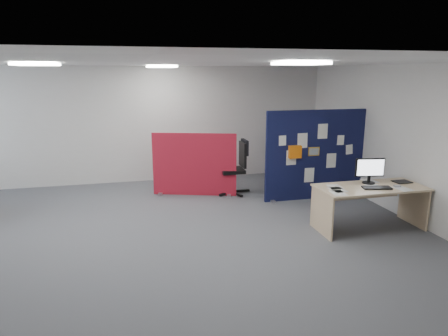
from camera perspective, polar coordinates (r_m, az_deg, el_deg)
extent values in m
plane|color=#575A5F|center=(6.54, -10.53, -9.73)|extent=(9.00, 9.00, 0.00)
cube|color=white|center=(6.02, -11.66, 14.64)|extent=(9.00, 7.00, 0.02)
cube|color=silver|center=(9.59, -12.16, 5.99)|extent=(9.00, 0.02, 2.70)
cube|color=silver|center=(2.80, -7.25, -12.07)|extent=(9.00, 0.02, 2.70)
cube|color=silver|center=(7.76, 24.34, 3.38)|extent=(0.02, 7.00, 2.70)
cube|color=white|center=(5.50, 10.86, 14.49)|extent=(0.60, 0.60, 0.04)
cube|color=white|center=(6.63, -25.26, 13.27)|extent=(0.60, 0.60, 0.04)
cube|color=white|center=(8.55, -8.93, 14.13)|extent=(0.60, 0.60, 0.04)
cube|color=black|center=(8.34, 13.19, 1.83)|extent=(2.22, 0.06, 1.83)
cube|color=#A09FA4|center=(8.19, 6.82, -4.62)|extent=(0.08, 0.30, 0.04)
cube|color=#A09FA4|center=(9.02, 18.35, -3.51)|extent=(0.08, 0.30, 0.04)
cube|color=white|center=(7.93, 8.36, 3.90)|extent=(0.15, 0.01, 0.20)
cube|color=white|center=(8.10, 11.15, 3.86)|extent=(0.21, 0.01, 0.30)
cube|color=white|center=(8.26, 13.92, 5.12)|extent=(0.21, 0.01, 0.30)
cube|color=white|center=(8.49, 16.33, 3.85)|extent=(0.15, 0.01, 0.20)
cube|color=white|center=(8.07, 9.59, 1.47)|extent=(0.21, 0.01, 0.30)
cube|color=white|center=(8.47, 15.07, 1.04)|extent=(0.21, 0.01, 0.30)
cube|color=white|center=(8.63, 17.46, 2.54)|extent=(0.15, 0.01, 0.20)
cube|color=white|center=(8.32, 12.07, -0.99)|extent=(0.21, 0.01, 0.30)
cube|color=gold|center=(8.25, 12.71, 2.31)|extent=(0.24, 0.01, 0.18)
cube|color=orange|center=(8.03, 10.11, 2.28)|extent=(0.25, 0.10, 0.25)
cube|color=#D3B387|center=(6.98, 20.23, -2.61)|extent=(1.78, 0.79, 0.03)
cube|color=#D3B387|center=(6.66, 13.78, -6.21)|extent=(0.03, 0.73, 0.70)
cube|color=#D3B387|center=(7.59, 25.44, -4.73)|extent=(0.03, 0.73, 0.70)
cube|color=#D3B387|center=(7.32, 18.55, -3.10)|extent=(1.60, 0.02, 0.30)
cylinder|color=black|center=(7.16, 19.94, -2.00)|extent=(0.21, 0.21, 0.02)
cube|color=black|center=(7.14, 19.98, -1.52)|extent=(0.05, 0.04, 0.10)
cube|color=black|center=(7.09, 20.11, 0.09)|extent=(0.49, 0.11, 0.31)
cube|color=white|center=(7.08, 20.20, 0.05)|extent=(0.45, 0.07, 0.27)
cube|color=black|center=(6.90, 20.99, -2.64)|extent=(0.48, 0.27, 0.02)
cube|color=#A09FA4|center=(7.11, 23.50, -2.39)|extent=(0.11, 0.07, 0.03)
cube|color=black|center=(7.45, 24.08, -1.80)|extent=(0.29, 0.23, 0.01)
cube|color=#A7152B|center=(8.42, -4.26, 0.50)|extent=(1.70, 0.60, 1.33)
cube|color=#A09FA4|center=(8.50, -9.10, -4.02)|extent=(0.08, 0.30, 0.04)
cube|color=#A09FA4|center=(8.73, 0.59, -3.37)|extent=(0.08, 0.30, 0.04)
cube|color=black|center=(8.72, 2.63, -3.25)|extent=(0.32, 0.06, 0.04)
cube|color=black|center=(8.89, 1.25, -2.91)|extent=(0.15, 0.32, 0.04)
cube|color=black|center=(8.75, -0.28, -3.17)|extent=(0.29, 0.23, 0.04)
cube|color=black|center=(8.50, 0.13, -3.69)|extent=(0.29, 0.23, 0.04)
cube|color=black|center=(8.48, 1.98, -3.74)|extent=(0.14, 0.32, 0.04)
cylinder|color=#A09FA4|center=(8.60, 1.15, -1.93)|extent=(0.06, 0.06, 0.44)
cube|color=black|center=(8.54, 1.15, -0.35)|extent=(0.50, 0.50, 0.07)
cube|color=black|center=(8.53, 2.69, 1.94)|extent=(0.06, 0.45, 0.53)
cube|color=black|center=(8.51, 2.97, 3.00)|extent=(0.07, 0.40, 0.32)
cube|color=white|center=(6.62, 15.94, -3.01)|extent=(0.23, 0.31, 0.00)
cube|color=white|center=(6.77, 15.54, -2.61)|extent=(0.25, 0.33, 0.00)
cube|color=white|center=(7.04, 24.14, -2.71)|extent=(0.24, 0.32, 0.00)
cube|color=white|center=(6.45, 15.99, -3.45)|extent=(0.24, 0.32, 0.00)
cube|color=white|center=(7.33, 20.07, -1.72)|extent=(0.22, 0.31, 0.00)
cube|color=white|center=(7.02, 20.65, -2.42)|extent=(0.23, 0.31, 0.00)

